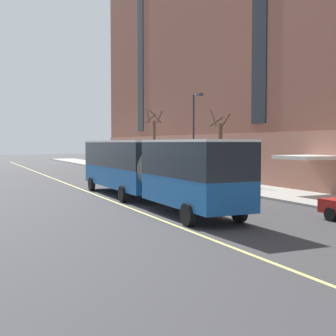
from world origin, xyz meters
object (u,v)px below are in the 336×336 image
(parked_car_navy_1, at_px, (152,173))
(street_lamp, at_px, (195,129))
(city_bus, at_px, (146,167))
(street_tree_far_downtown, at_px, (154,141))
(parked_car_red_2, at_px, (185,178))
(street_tree_far_uptown, at_px, (220,148))

(parked_car_navy_1, relative_size, street_lamp, 0.63)
(city_bus, bearing_deg, street_lamp, 49.43)
(city_bus, xyz_separation_m, street_tree_far_downtown, (9.55, 22.13, 1.60))
(parked_car_navy_1, distance_m, parked_car_red_2, 7.07)
(city_bus, bearing_deg, street_tree_far_downtown, 66.65)
(parked_car_navy_1, xyz_separation_m, parked_car_red_2, (-0.03, -7.07, -0.00))
(parked_car_red_2, height_order, street_tree_far_downtown, street_tree_far_downtown)
(city_bus, relative_size, street_tree_far_downtown, 2.74)
(street_tree_far_uptown, bearing_deg, street_tree_far_downtown, 90.02)
(city_bus, height_order, parked_car_red_2, city_bus)
(street_lamp, bearing_deg, street_tree_far_uptown, -47.72)
(parked_car_navy_1, distance_m, street_lamp, 6.66)
(street_tree_far_downtown, relative_size, street_lamp, 0.95)
(street_tree_far_uptown, xyz_separation_m, street_tree_far_downtown, (-0.00, 14.38, 0.65))
(street_tree_far_uptown, relative_size, street_tree_far_downtown, 0.87)
(city_bus, bearing_deg, parked_car_red_2, 50.25)
(street_tree_far_downtown, xyz_separation_m, street_lamp, (-1.50, -12.73, 0.96))
(parked_car_navy_1, bearing_deg, street_tree_far_downtown, 66.19)
(parked_car_red_2, relative_size, street_lamp, 0.60)
(street_tree_far_downtown, bearing_deg, parked_car_red_2, -103.05)
(city_bus, height_order, street_lamp, street_lamp)
(city_bus, xyz_separation_m, parked_car_red_2, (6.13, 7.37, -1.37))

